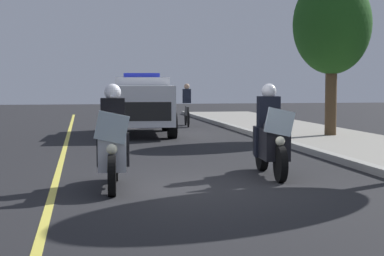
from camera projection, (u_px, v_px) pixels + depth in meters
ground_plane at (205, 187)px, 10.36m from camera, size 80.00×80.00×0.00m
lane_stripe_center at (53, 191)px, 9.93m from camera, size 48.00×0.12×0.01m
police_motorcycle_lead_left at (113, 146)px, 10.24m from camera, size 2.14×0.61×1.72m
police_motorcycle_lead_right at (271, 138)px, 11.57m from camera, size 2.14×0.61×1.72m
police_suv at (142, 103)px, 20.77m from camera, size 5.02×2.34×2.05m
cyclist_background at (187, 105)px, 24.66m from camera, size 1.76×0.34×1.69m
tree_far_back at (332, 26)px, 19.20m from camera, size 2.41×2.41×4.97m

